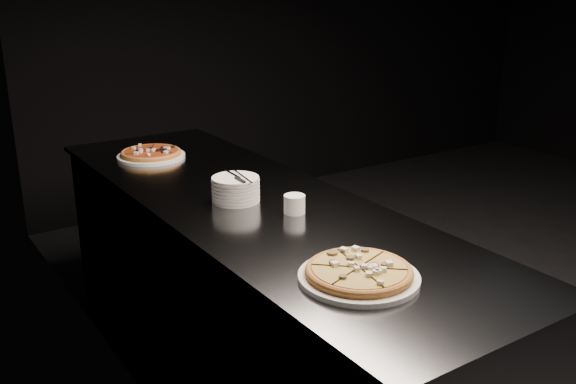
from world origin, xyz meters
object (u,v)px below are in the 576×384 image
pizza_mushroom (359,273)px  plate_stack (236,189)px  counter (253,306)px  pizza_tomato (151,154)px  cutlery (239,177)px  ramekin (294,204)px

pizza_mushroom → plate_stack: (0.05, 0.78, 0.03)m
counter → pizza_mushroom: 0.91m
counter → plate_stack: plate_stack is taller
pizza_tomato → plate_stack: (0.03, -0.76, 0.03)m
pizza_tomato → plate_stack: size_ratio=1.77×
cutlery → ramekin: cutlery is taller
pizza_mushroom → cutlery: 0.78m
cutlery → ramekin: 0.25m
counter → pizza_mushroom: pizza_mushroom is taller
pizza_tomato → cutlery: bearing=-87.3°
pizza_mushroom → pizza_tomato: bearing=89.4°
cutlery → ramekin: bearing=-62.3°
pizza_tomato → ramekin: 1.01m
cutlery → pizza_tomato: bearing=95.5°
counter → pizza_mushroom: size_ratio=6.32×
pizza_mushroom → cutlery: size_ratio=2.04×
pizza_tomato → pizza_mushroom: bearing=-90.6°
pizza_tomato → ramekin: ramekin is taller
pizza_mushroom → counter: bearing=82.5°
pizza_mushroom → plate_stack: bearing=86.6°
plate_stack → cutlery: (0.01, -0.01, 0.05)m
ramekin → plate_stack: bearing=115.1°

